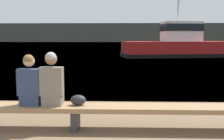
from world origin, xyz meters
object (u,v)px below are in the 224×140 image
bench_main (75,110)px  tugboat_red (177,46)px  shopping_bag (78,100)px  person_left (30,83)px  person_right (52,81)px

bench_main → tugboat_red: bearing=74.0°
bench_main → shopping_bag: 0.19m
person_left → tugboat_red: 22.36m
person_left → person_right: bearing=-0.2°
bench_main → tugboat_red: size_ratio=0.70×
shopping_bag → tugboat_red: tugboat_red is taller
shopping_bag → tugboat_red: (6.04, 21.22, 0.46)m
person_left → shopping_bag: (0.93, 0.03, -0.34)m
person_right → shopping_bag: bearing=3.8°
bench_main → tugboat_red: 22.11m
tugboat_red → bench_main: bearing=154.4°
person_right → tugboat_red: bearing=72.9°
person_right → shopping_bag: size_ratio=3.46×
person_right → tugboat_red: (6.54, 21.25, 0.09)m
person_left → tugboat_red: (6.96, 21.25, 0.12)m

